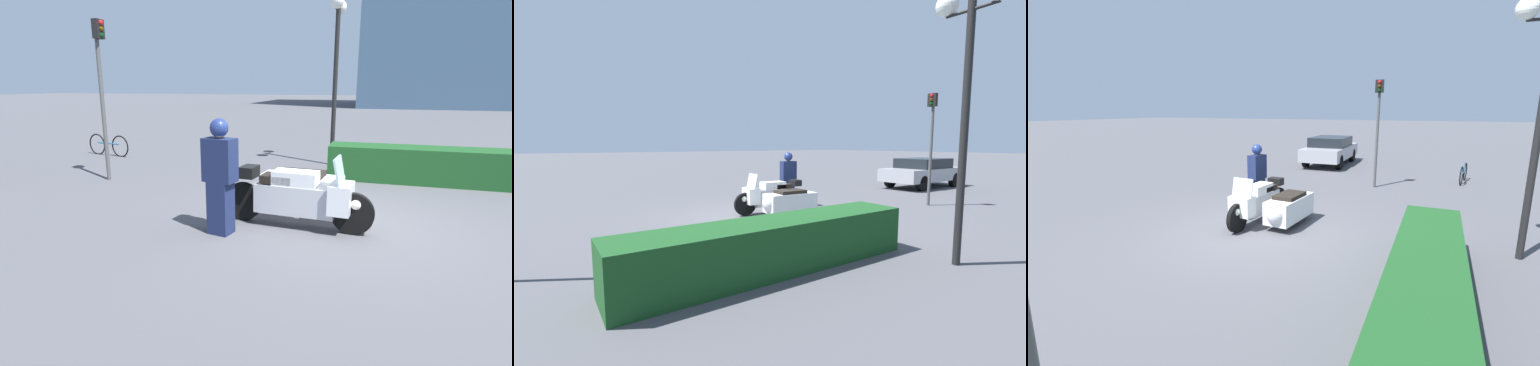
% 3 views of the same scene
% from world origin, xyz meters
% --- Properties ---
extents(ground_plane, '(160.00, 160.00, 0.00)m').
position_xyz_m(ground_plane, '(0.00, 0.00, 0.00)').
color(ground_plane, '#4C4C51').
extents(police_motorcycle, '(2.40, 1.42, 1.15)m').
position_xyz_m(police_motorcycle, '(-0.60, 0.04, 0.46)').
color(police_motorcycle, black).
rests_on(police_motorcycle, ground).
extents(officer_rider, '(0.51, 0.36, 1.71)m').
position_xyz_m(officer_rider, '(-1.67, -0.96, 0.90)').
color(officer_rider, '#192347').
rests_on(officer_rider, ground).
extents(hedge_bush_curbside, '(4.96, 0.91, 0.79)m').
position_xyz_m(hedge_bush_curbside, '(1.88, 3.39, 0.40)').
color(hedge_bush_curbside, '#19471E').
rests_on(hedge_bush_curbside, ground).
extents(twin_lamp_post, '(0.35, 1.12, 4.33)m').
position_xyz_m(twin_lamp_post, '(-0.72, 4.86, 3.30)').
color(twin_lamp_post, black).
rests_on(twin_lamp_post, ground).
extents(traffic_light_far, '(0.23, 0.27, 3.53)m').
position_xyz_m(traffic_light_far, '(-5.46, 1.48, 2.31)').
color(traffic_light_far, '#4C4C4C').
rests_on(traffic_light_far, ground).
extents(bicycle_parked, '(1.65, 0.33, 0.72)m').
position_xyz_m(bicycle_parked, '(-7.59, 4.27, 0.32)').
color(bicycle_parked, black).
rests_on(bicycle_parked, ground).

